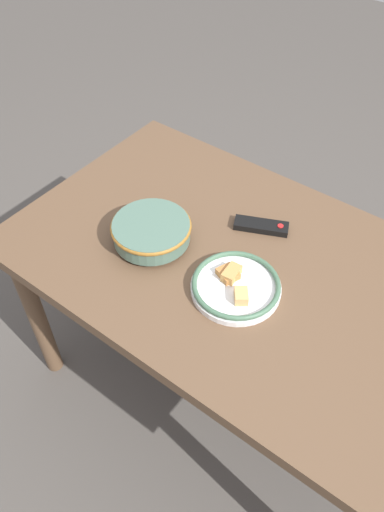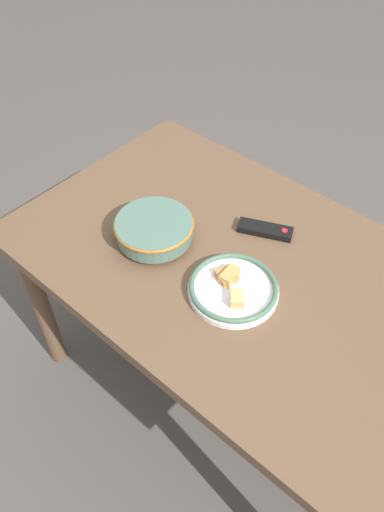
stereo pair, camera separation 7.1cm
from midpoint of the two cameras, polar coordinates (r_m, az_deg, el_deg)
The scene contains 5 objects.
ground_plane at distance 1.98m, azimuth 5.08°, elevation -14.70°, with size 8.00×8.00×0.00m, color #4C4742.
dining_table at distance 1.47m, azimuth 6.66°, elevation -3.14°, with size 1.32×0.82×0.71m.
noodle_bowl at distance 1.43m, azimuth -2.95°, elevation 3.09°, with size 0.23×0.23×0.07m.
food_plate at distance 1.32m, azimuth 6.26°, elevation -3.73°, with size 0.24×0.24×0.05m.
tv_remote at distance 1.49m, azimuth 9.72°, elevation 2.95°, with size 0.17×0.11×0.02m.
Camera 2 is at (0.51, -0.79, 1.74)m, focal length 35.00 mm.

